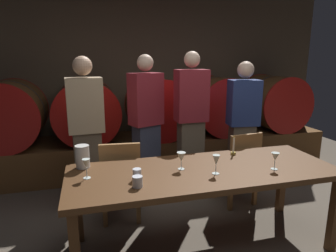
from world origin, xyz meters
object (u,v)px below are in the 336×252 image
wine_barrel_far_right (273,102)px  wine_glass_far_left (86,164)px  guest_far_right (242,125)px  chair_right (239,165)px  pitcher (82,157)px  wine_glass_center_right (216,161)px  wine_glass_far_right (275,157)px  guest_center_left (146,125)px  chair_left (121,177)px  wine_barrel_right (217,105)px  wine_barrel_far_left (10,114)px  wine_barrel_left (87,111)px  guest_far_left (87,133)px  guest_center_right (191,123)px  wine_barrel_center (158,108)px  cup_right (137,174)px  wine_glass_center_left (181,157)px  dining_table (204,176)px  candle_center (233,149)px  cup_left (137,182)px

wine_barrel_far_right → wine_glass_far_left: bearing=-146.6°
guest_far_right → chair_right: bearing=66.6°
guest_far_right → pitcher: bearing=28.4°
wine_glass_center_right → wine_glass_far_right: 0.54m
guest_center_left → wine_glass_far_right: (0.85, -1.41, -0.03)m
chair_left → pitcher: pitcher is taller
chair_left → wine_glass_far_right: (1.25, -0.80, 0.37)m
wine_barrel_right → guest_center_left: (-1.32, -0.85, -0.06)m
wine_barrel_far_left → wine_barrel_left: bearing=0.0°
chair_left → guest_far_right: size_ratio=0.53×
wine_barrel_far_left → guest_center_left: bearing=-26.3°
guest_far_left → guest_center_right: bearing=177.8°
chair_right → wine_glass_far_left: wine_glass_far_left is taller
wine_barrel_center → wine_glass_far_right: wine_barrel_center is taller
pitcher → wine_barrel_left: bearing=88.4°
wine_barrel_right → cup_right: 2.74m
wine_barrel_far_right → wine_glass_center_left: bearing=-138.3°
dining_table → cup_right: 0.62m
wine_barrel_far_left → pitcher: wine_barrel_far_left is taller
dining_table → candle_center: candle_center is taller
wine_barrel_center → guest_center_right: guest_center_right is taller
dining_table → guest_far_right: guest_far_right is taller
wine_barrel_left → guest_far_left: 1.05m
candle_center → wine_glass_center_left: size_ratio=1.30×
guest_center_left → wine_glass_center_right: 1.41m
wine_barrel_left → guest_center_left: bearing=-50.3°
wine_barrel_center → wine_glass_center_left: size_ratio=5.93×
guest_center_left → wine_glass_far_right: 1.65m
chair_right → wine_glass_far_right: wine_glass_far_right is taller
guest_far_left → dining_table: bearing=128.5°
wine_barrel_far_right → wine_glass_far_right: wine_barrel_far_right is taller
guest_far_right → wine_glass_far_right: bearing=80.6°
guest_center_left → cup_left: 1.50m
wine_barrel_left → wine_barrel_far_right: (3.06, 0.00, 0.00)m
chair_left → wine_glass_far_left: size_ratio=5.41×
wine_barrel_left → wine_glass_far_left: bearing=-90.5°
wine_barrel_far_right → guest_center_left: (-2.36, -0.85, -0.06)m
wine_glass_center_right → guest_center_left: bearing=103.1°
wine_barrel_right → wine_glass_center_left: bearing=-121.5°
guest_far_left → guest_center_left: size_ratio=0.99×
guest_center_left → candle_center: guest_center_left is taller
guest_far_left → guest_center_left: (0.71, 0.20, 0.01)m
wine_barrel_far_right → wine_glass_far_right: size_ratio=6.03×
wine_barrel_center → guest_far_right: 1.35m
candle_center → wine_glass_far_right: bearing=-71.2°
guest_far_left → guest_center_right: 1.24m
guest_far_right → cup_right: guest_far_right is taller
candle_center → pitcher: pitcher is taller
wine_barrel_far_right → cup_left: bearing=-139.7°
wine_barrel_far_left → guest_far_left: (1.00, -1.05, -0.07)m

